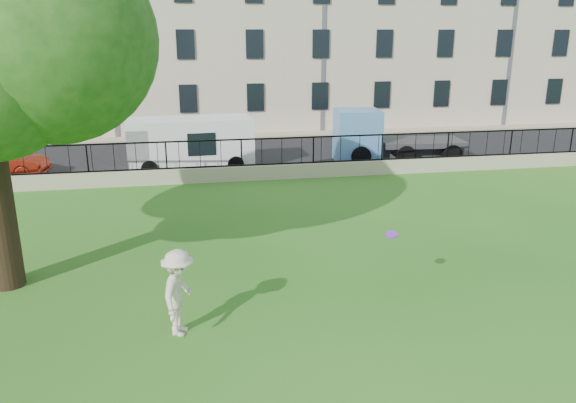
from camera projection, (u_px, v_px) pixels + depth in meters
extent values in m
plane|color=#1C5F16|center=(302.00, 322.00, 11.83)|extent=(120.00, 120.00, 0.00)
cube|color=tan|center=(242.00, 173.00, 23.03)|extent=(50.00, 0.40, 0.60)
cube|color=black|center=(242.00, 165.00, 22.94)|extent=(50.00, 0.05, 0.06)
cube|color=black|center=(241.00, 139.00, 22.63)|extent=(50.00, 0.05, 0.06)
cube|color=black|center=(232.00, 156.00, 27.54)|extent=(60.00, 9.00, 0.01)
cube|color=tan|center=(224.00, 137.00, 32.42)|extent=(60.00, 1.40, 0.12)
cube|color=beige|center=(214.00, 21.00, 35.92)|extent=(56.00, 10.00, 13.00)
sphere|color=#1E4A13|center=(53.00, 40.00, 11.45)|extent=(4.27, 4.27, 4.27)
imported|color=beige|center=(179.00, 293.00, 11.13)|extent=(0.99, 1.31, 1.79)
cylinder|color=purple|center=(391.00, 235.00, 12.34)|extent=(0.30, 0.29, 0.12)
imported|color=#A62714|center=(1.00, 162.00, 23.48)|extent=(3.88, 1.76, 1.24)
cube|color=white|center=(191.00, 144.00, 24.70)|extent=(5.48, 2.39, 2.26)
cube|color=#5688CA|center=(397.00, 135.00, 26.35)|extent=(5.93, 2.56, 2.42)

